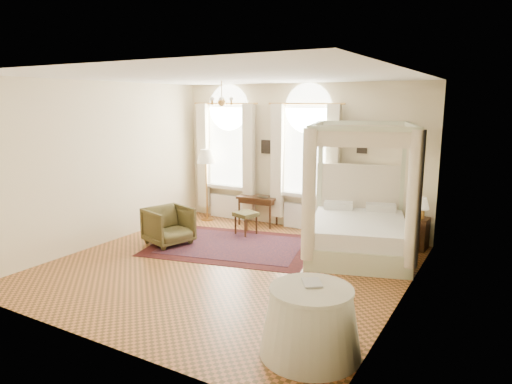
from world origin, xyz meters
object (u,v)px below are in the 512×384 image
at_px(armchair, 169,226).
at_px(side_table, 311,321).
at_px(nightstand, 416,233).
at_px(writing_desk, 258,201).
at_px(stool, 246,216).
at_px(canopy_bed, 359,226).
at_px(coffee_table, 171,218).
at_px(floor_lamp, 206,160).

xyz_separation_m(armchair, side_table, (4.19, -2.42, 0.01)).
height_order(nightstand, armchair, armchair).
height_order(writing_desk, stool, writing_desk).
bearing_deg(canopy_bed, side_table, -80.90).
distance_m(canopy_bed, stool, 2.58).
height_order(armchair, coffee_table, armchair).
bearing_deg(nightstand, armchair, -153.76).
height_order(canopy_bed, nightstand, canopy_bed).
relative_size(canopy_bed, coffee_table, 3.97).
bearing_deg(armchair, writing_desk, -3.75).
bearing_deg(side_table, floor_lamp, 136.56).
relative_size(writing_desk, floor_lamp, 0.54).
distance_m(writing_desk, armchair, 2.38).
height_order(canopy_bed, armchair, canopy_bed).
bearing_deg(coffee_table, side_table, -32.85).
height_order(canopy_bed, side_table, canopy_bed).
bearing_deg(floor_lamp, coffee_table, -86.12).
distance_m(nightstand, armchair, 5.00).
bearing_deg(floor_lamp, stool, -22.31).
xyz_separation_m(coffee_table, side_table, (4.56, -2.94, 0.02)).
distance_m(canopy_bed, side_table, 3.74).
relative_size(writing_desk, armchair, 1.11).
bearing_deg(writing_desk, nightstand, 0.00).
bearing_deg(canopy_bed, floor_lamp, 169.87).
relative_size(stool, floor_lamp, 0.31).
bearing_deg(canopy_bed, nightstand, 46.76).
xyz_separation_m(armchair, floor_lamp, (-0.47, 2.00, 1.11)).
distance_m(canopy_bed, nightstand, 1.31).
distance_m(canopy_bed, floor_lamp, 4.24).
bearing_deg(side_table, armchair, 150.01).
height_order(writing_desk, coffee_table, writing_desk).
relative_size(nightstand, armchair, 0.75).
relative_size(writing_desk, side_table, 0.80).
relative_size(coffee_table, floor_lamp, 0.39).
bearing_deg(canopy_bed, armchair, -160.57).
xyz_separation_m(stool, floor_lamp, (-1.50, 0.61, 1.08)).
bearing_deg(writing_desk, canopy_bed, -18.94).
relative_size(writing_desk, stool, 1.72).
relative_size(canopy_bed, floor_lamp, 1.56).
height_order(armchair, side_table, side_table).
xyz_separation_m(canopy_bed, side_table, (0.59, -3.69, -0.17)).
height_order(floor_lamp, side_table, floor_lamp).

